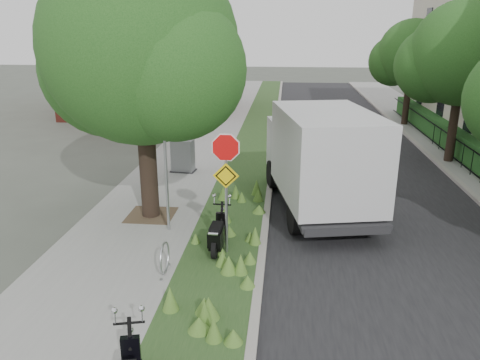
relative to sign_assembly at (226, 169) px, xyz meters
The scene contains 19 objects.
ground 2.78m from the sign_assembly, 22.62° to the right, with size 120.00×120.00×0.00m, color #4C5147.
sidewalk_near 10.10m from the sign_assembly, 106.84° to the left, with size 3.50×60.00×0.12m, color gray.
verge 9.69m from the sign_assembly, 90.61° to the left, with size 2.00×60.00×0.12m, color #26471E.
kerb_near 9.73m from the sign_assembly, 84.54° to the left, with size 0.20×60.00×0.13m, color #9E9991.
road 10.65m from the sign_assembly, 64.96° to the left, with size 7.00×60.00×0.01m, color black.
kerb_far 12.50m from the sign_assembly, 50.01° to the left, with size 0.20×60.00×0.13m, color #9E9991.
footpath_far 13.64m from the sign_assembly, 44.45° to the left, with size 3.20×60.00×0.12m, color gray.
street_tree_main 4.30m from the sign_assembly, 139.63° to the left, with size 6.21×5.54×7.66m.
bare_post 2.18m from the sign_assembly, 145.95° to the left, with size 0.08×0.08×4.00m.
bike_hoop 2.54m from the sign_assembly, 137.69° to the right, with size 0.06×0.78×0.77m.
sign_assembly is the anchor object (origin of this frame).
fence_far 12.86m from the sign_assembly, 47.60° to the left, with size 0.04×24.00×1.00m.
hedge_far 13.34m from the sign_assembly, 45.36° to the left, with size 1.00×24.00×1.10m, color #1C4719.
brick_building 22.97m from the sign_assembly, 110.72° to the left, with size 9.40×10.40×8.30m.
far_tree_b 12.78m from the sign_assembly, 48.62° to the left, with size 4.83×4.31×6.56m.
far_tree_c 19.42m from the sign_assembly, 64.46° to the left, with size 4.37×3.89×5.93m.
scooter_near 1.84m from the sign_assembly, 169.52° to the left, with size 0.37×1.64×0.78m.
box_truck 4.28m from the sign_assembly, 54.03° to the left, with size 3.54×6.51×2.79m.
utility_cabinet 7.46m from the sign_assembly, 110.81° to the left, with size 1.01×0.73×1.27m.
Camera 1 is at (-0.02, -10.08, 5.59)m, focal length 35.00 mm.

